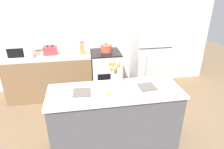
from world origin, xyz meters
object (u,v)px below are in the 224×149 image
Objects in this scene: refrigerator at (149,53)px; stove_range at (106,72)px; plate_setting_left at (82,93)px; microwave at (20,50)px; plate_setting_right at (147,87)px; toaster at (50,50)px; pear_figurine at (108,92)px; cooking_pot at (106,48)px; knife_block at (82,49)px; flower_vase at (115,80)px.

stove_range is at bearing -179.96° from refrigerator.
stove_range is 2.70× the size of plate_setting_left.
plate_setting_right is at bearing -39.00° from microwave.
stove_range is 1.22m from toaster.
refrigerator reaches higher than plate_setting_right.
pear_figurine is 0.31× the size of plate_setting_right.
stove_range is 3.69× the size of cooking_pot.
knife_block is (1.17, -0.03, -0.02)m from microwave.
refrigerator is at bearing -1.16° from toaster.
refrigerator is 1.44m from knife_block.
plate_setting_right is at bearing -78.01° from stove_range.
plate_setting_left is at bearing -71.37° from toaster.
refrigerator reaches higher than microwave.
microwave and knife_block have the same top height.
flower_vase is 2.22m from microwave.
plate_setting_right is 0.70× the size of microwave.
cooking_pot is (1.11, -0.01, -0.01)m from toaster.
cooking_pot is at bearing 85.81° from flower_vase.
stove_range is 1.90× the size of microwave.
plate_setting_left is 1.37× the size of cooking_pot.
flower_vase reaches higher than toaster.
refrigerator is 2.05m from toaster.
flower_vase is 0.46m from plate_setting_left.
microwave is at bearing -178.81° from cooking_pot.
refrigerator is 15.96× the size of pear_figurine.
knife_block is at bearing 103.46° from flower_vase.
microwave is (-1.64, -0.00, 0.59)m from stove_range.
stove_range is 1.79m from pear_figurine.
plate_setting_left is at bearing 163.32° from pear_figurine.
flower_vase reaches higher than stove_range.
flower_vase reaches higher than knife_block.
refrigerator reaches higher than stove_range.
flower_vase is 1.67× the size of cooking_pot.
microwave reaches higher than plate_setting_right.
toaster is at bearing 173.09° from knife_block.
knife_block reaches higher than cooking_pot.
knife_block is at bearing -172.27° from cooking_pot.
knife_block is at bearing 87.61° from plate_setting_left.
knife_block is at bearing -6.91° from toaster.
flower_vase is at bearing -58.68° from toaster.
cooking_pot is at bearing 177.97° from refrigerator.
plate_setting_left is (-0.44, -0.01, -0.15)m from flower_vase.
refrigerator is at bearing 56.59° from flower_vase.
plate_setting_right is 2.56m from microwave.
pear_figurine is 0.22× the size of microwave.
microwave reaches higher than plate_setting_left.
cooking_pot is (0.23, 1.74, 0.03)m from pear_figurine.
cooking_pot is (0.56, 1.64, 0.07)m from plate_setting_left.
stove_range is at bearing -117.17° from cooking_pot.
toaster is 1.12m from cooking_pot.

